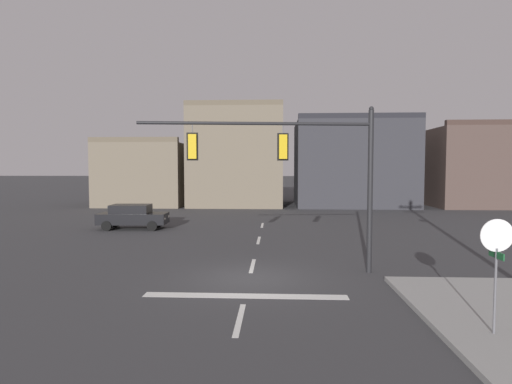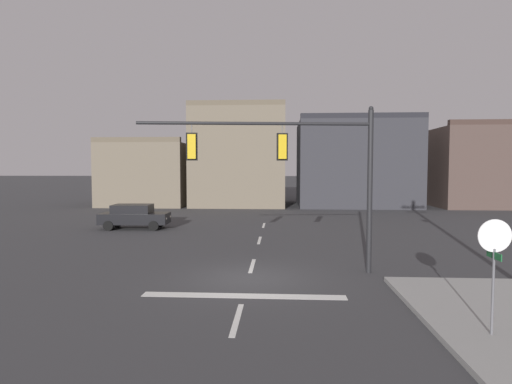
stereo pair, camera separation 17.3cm
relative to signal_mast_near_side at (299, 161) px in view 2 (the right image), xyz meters
name	(u,v)px [view 2 (the right image)]	position (x,y,z in m)	size (l,w,h in m)	color
ground_plane	(248,279)	(-1.85, -0.88, -4.27)	(400.00, 400.00, 0.00)	#353538
stop_bar_paint	(244,296)	(-1.85, -2.88, -4.26)	(6.40, 0.50, 0.01)	silver
lane_centreline	(252,266)	(-1.85, 1.12, -4.26)	(0.16, 26.40, 0.01)	silver
signal_mast_near_side	(299,161)	(0.00, 0.00, 0.00)	(8.75, 1.12, 6.32)	black
stop_sign	(494,249)	(4.18, -5.87, -2.12)	(0.76, 0.64, 2.83)	#56565B
car_lot_nearside	(134,216)	(-10.32, 10.98, -3.41)	(4.53, 2.10, 1.61)	black
building_row	(337,166)	(5.52, 30.31, 0.02)	(47.44, 13.96, 10.61)	#665B4C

